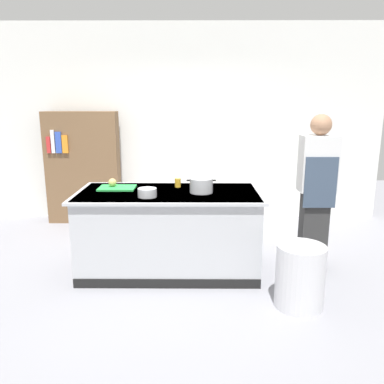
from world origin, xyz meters
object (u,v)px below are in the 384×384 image
(stock_pot, at_px, (201,185))
(juice_cup, at_px, (178,183))
(person_chef, at_px, (316,190))
(mixing_bowl, at_px, (147,193))
(bookshelf, at_px, (83,168))
(onion, at_px, (112,182))
(trash_bin, at_px, (300,276))

(stock_pot, xyz_separation_m, juice_cup, (-0.26, 0.26, -0.03))
(juice_cup, xyz_separation_m, person_chef, (1.51, -0.20, -0.04))
(person_chef, bearing_deg, stock_pot, 88.12)
(mixing_bowl, relative_size, bookshelf, 0.11)
(juice_cup, bearing_deg, bookshelf, 134.16)
(onion, height_order, trash_bin, onion)
(juice_cup, distance_m, bookshelf, 2.19)
(mixing_bowl, bearing_deg, person_chef, 8.22)
(person_chef, relative_size, bookshelf, 1.01)
(trash_bin, distance_m, bookshelf, 3.76)
(stock_pot, distance_m, juice_cup, 0.37)
(stock_pot, relative_size, person_chef, 0.18)
(mixing_bowl, distance_m, person_chef, 1.82)
(juice_cup, bearing_deg, stock_pot, -44.98)
(stock_pot, xyz_separation_m, mixing_bowl, (-0.55, -0.20, -0.03))
(juice_cup, xyz_separation_m, bookshelf, (-1.52, 1.57, -0.10))
(onion, height_order, juice_cup, onion)
(stock_pot, bearing_deg, trash_bin, -40.17)
(trash_bin, relative_size, bookshelf, 0.35)
(onion, distance_m, trash_bin, 2.21)
(stock_pot, height_order, mixing_bowl, stock_pot)
(bookshelf, bearing_deg, juice_cup, -45.84)
(onion, xyz_separation_m, mixing_bowl, (0.44, -0.40, -0.02))
(onion, bearing_deg, bookshelf, 116.04)
(onion, distance_m, person_chef, 2.24)
(onion, height_order, mixing_bowl, onion)
(onion, bearing_deg, juice_cup, 4.58)
(onion, xyz_separation_m, person_chef, (2.23, -0.14, -0.05))
(bookshelf, bearing_deg, stock_pot, -45.71)
(mixing_bowl, xyz_separation_m, trash_bin, (1.44, -0.56, -0.65))
(person_chef, bearing_deg, juice_cup, 77.74)
(onion, xyz_separation_m, trash_bin, (1.88, -0.95, -0.67))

